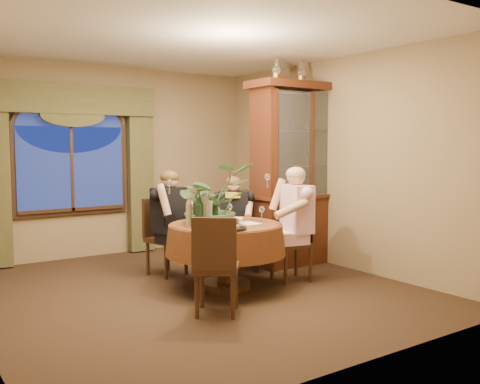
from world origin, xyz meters
TOP-DOWN VIEW (x-y plane):
  - floor at (0.00, 0.00)m, footprint 5.00×5.00m
  - wall_back at (0.00, 2.50)m, footprint 4.50×0.00m
  - wall_right at (2.25, 0.00)m, footprint 0.00×5.00m
  - ceiling at (0.00, 0.00)m, footprint 5.00×5.00m
  - window at (-0.60, 2.43)m, footprint 1.62×0.10m
  - arched_transom at (-0.60, 2.43)m, footprint 1.60×0.06m
  - drapery_right at (0.43, 2.38)m, footprint 0.38×0.14m
  - swag_valance at (-0.60, 2.35)m, footprint 2.45×0.16m
  - dining_table at (0.34, -0.14)m, footprint 1.71×1.71m
  - china_cabinet at (1.96, 0.44)m, footprint 1.53×0.60m
  - oil_lamp_left at (1.53, 0.44)m, footprint 0.11×0.11m
  - oil_lamp_center at (1.96, 0.44)m, footprint 0.11×0.11m
  - oil_lamp_right at (2.39, 0.44)m, footprint 0.11×0.11m
  - chair_right at (1.19, -0.29)m, footprint 0.49×0.49m
  - chair_back_right at (1.11, 0.46)m, footprint 0.59×0.59m
  - chair_back at (0.09, 0.83)m, footprint 0.51×0.51m
  - chair_front_left at (-0.22, -0.86)m, footprint 0.59×0.59m
  - person_pink at (1.25, -0.33)m, footprint 0.55×0.58m
  - person_back at (0.05, 0.69)m, footprint 0.60×0.57m
  - person_scarf at (0.94, 0.59)m, footprint 0.60×0.60m
  - stoneware_vase at (0.27, 0.02)m, footprint 0.13×0.13m
  - centerpiece_plant at (0.25, -0.01)m, footprint 0.89×0.99m
  - olive_bowl at (0.38, -0.23)m, footprint 0.16×0.16m
  - cheese_platter at (0.15, -0.55)m, footprint 0.33×0.33m
  - wine_bottle_0 at (-0.06, -0.22)m, footprint 0.07×0.07m
  - wine_bottle_1 at (0.05, 0.02)m, footprint 0.07×0.07m
  - wine_bottle_2 at (0.10, -0.08)m, footprint 0.07×0.07m
  - wine_bottle_3 at (-0.07, -0.04)m, footprint 0.07×0.07m
  - wine_bottle_4 at (0.17, -0.21)m, footprint 0.07×0.07m
  - wine_bottle_5 at (-0.01, -0.19)m, footprint 0.07×0.07m
  - tasting_paper_0 at (0.56, -0.28)m, footprint 0.22×0.31m
  - tasting_paper_1 at (0.62, 0.11)m, footprint 0.35×0.37m
  - tasting_paper_2 at (0.25, -0.43)m, footprint 0.25×0.33m
  - wine_glass_person_pink at (0.79, -0.23)m, footprint 0.07×0.07m
  - wine_glass_person_back at (0.19, 0.29)m, footprint 0.07×0.07m
  - wine_glass_person_scarf at (0.63, 0.21)m, footprint 0.07×0.07m

SIDE VIEW (x-z plane):
  - floor at x=0.00m, z-range 0.00..0.00m
  - dining_table at x=0.34m, z-range 0.00..0.75m
  - chair_right at x=1.19m, z-range 0.00..0.96m
  - chair_back_right at x=1.11m, z-range 0.00..0.96m
  - chair_back at x=0.09m, z-range 0.00..0.96m
  - chair_front_left at x=-0.22m, z-range 0.00..0.96m
  - person_scarf at x=0.94m, z-range 0.00..1.24m
  - person_back at x=0.05m, z-range 0.00..1.33m
  - person_pink at x=1.25m, z-range 0.00..1.39m
  - tasting_paper_0 at x=0.56m, z-range 0.75..0.76m
  - tasting_paper_1 at x=0.62m, z-range 0.75..0.76m
  - tasting_paper_2 at x=0.25m, z-range 0.75..0.76m
  - cheese_platter at x=0.15m, z-range 0.75..0.77m
  - olive_bowl at x=0.38m, z-range 0.75..0.80m
  - wine_glass_person_pink at x=0.79m, z-range 0.75..0.93m
  - wine_glass_person_back at x=0.19m, z-range 0.75..0.93m
  - wine_glass_person_scarf at x=0.63m, z-range 0.75..0.93m
  - stoneware_vase at x=0.27m, z-range 0.75..1.00m
  - wine_bottle_0 at x=-0.06m, z-range 0.75..1.08m
  - wine_bottle_1 at x=0.05m, z-range 0.75..1.08m
  - wine_bottle_2 at x=0.10m, z-range 0.75..1.08m
  - wine_bottle_3 at x=-0.07m, z-range 0.75..1.08m
  - wine_bottle_4 at x=0.17m, z-range 0.75..1.08m
  - wine_bottle_5 at x=-0.01m, z-range 0.75..1.08m
  - drapery_right at x=0.43m, z-range 0.02..2.34m
  - china_cabinet at x=1.96m, z-range 0.00..2.48m
  - window at x=-0.60m, z-range 0.64..1.96m
  - centerpiece_plant at x=0.25m, z-range 0.95..1.72m
  - wall_back at x=0.00m, z-range -0.85..3.65m
  - wall_right at x=2.25m, z-range -1.10..3.90m
  - arched_transom at x=-0.60m, z-range 1.86..2.30m
  - swag_valance at x=-0.60m, z-range 2.07..2.49m
  - oil_lamp_left at x=1.53m, z-range 2.48..2.82m
  - oil_lamp_center at x=1.96m, z-range 2.48..2.82m
  - oil_lamp_right at x=2.39m, z-range 2.48..2.82m
  - ceiling at x=0.00m, z-range 2.80..2.80m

